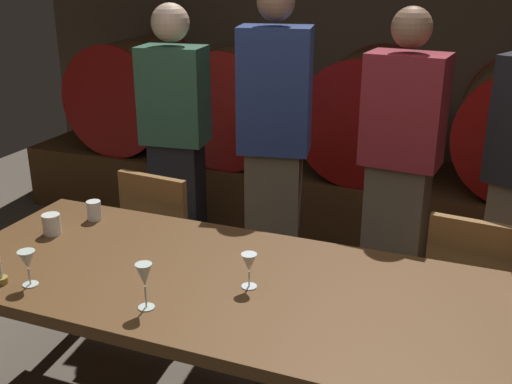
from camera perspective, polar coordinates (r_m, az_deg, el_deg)
The scene contains 17 objects.
back_wall at distance 4.84m, azimuth 12.59°, elevation 14.31°, with size 5.97×0.24×2.83m, color brown.
barrel_shelf at distance 4.59m, azimuth 10.29°, elevation -0.96°, with size 5.38×0.90×0.49m, color brown.
wine_barrel_far_left at distance 5.09m, azimuth -10.77°, elevation 8.97°, with size 0.85×0.82×0.85m.
wine_barrel_left at distance 4.67m, azimuth -1.19°, elevation 8.30°, with size 0.85×0.82×0.85m.
wine_barrel_center at distance 4.40m, azimuth 10.57°, elevation 7.17°, with size 0.85×0.82×0.85m.
dining_table at distance 2.43m, azimuth -0.48°, elevation -9.78°, with size 2.53×0.95×0.74m.
chair_left at distance 3.41m, azimuth -8.21°, elevation -4.21°, with size 0.44×0.44×0.88m.
chair_right at distance 3.01m, azimuth 19.30°, elevation -8.72°, with size 0.44×0.44×0.88m.
guest_far_left at distance 3.78m, azimuth -7.39°, elevation 4.49°, with size 0.41×0.29×1.68m.
guest_center_left at distance 3.42m, azimuth 1.69°, elevation 3.94°, with size 0.42×0.31×1.80m.
guest_center_right at distance 3.22m, azimuth 13.03°, elevation 1.34°, with size 0.40×0.28×1.71m.
candle_center at distance 2.58m, azimuth -22.53°, elevation -6.82°, with size 0.05×0.05×0.18m.
wine_glass_far_left at distance 2.50m, azimuth -20.32°, elevation -5.99°, with size 0.07×0.07×0.14m.
wine_glass_left at distance 2.22m, azimuth -10.25°, elevation -7.70°, with size 0.06×0.06×0.17m.
wine_glass_center at distance 2.34m, azimuth -0.66°, elevation -6.65°, with size 0.06×0.06×0.14m.
cup_center_left at distance 2.95m, azimuth -18.31°, elevation -2.84°, with size 0.08×0.08×0.09m, color white.
cup_center_right at distance 3.05m, azimuth -14.69°, elevation -1.66°, with size 0.07×0.07×0.09m, color white.
Camera 1 is at (0.79, -1.70, 1.91)m, focal length 43.42 mm.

